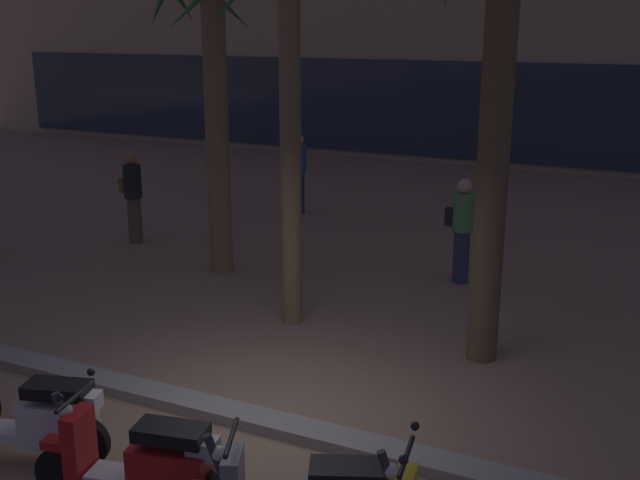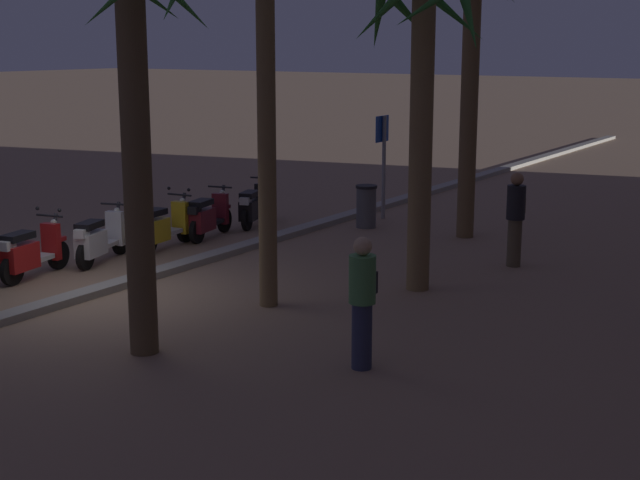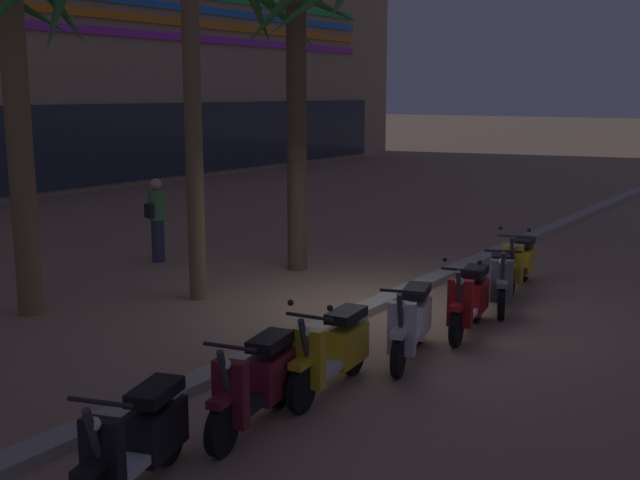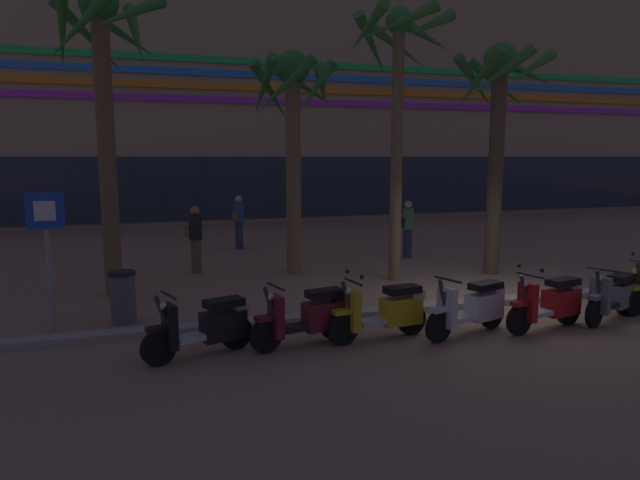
{
  "view_description": "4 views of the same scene",
  "coord_description": "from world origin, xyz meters",
  "px_view_note": "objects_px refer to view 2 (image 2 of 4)",
  "views": [
    {
      "loc": [
        3.64,
        -6.22,
        4.05
      ],
      "look_at": [
        -1.05,
        3.57,
        0.98
      ],
      "focal_mm": 43.18,
      "sensor_mm": 36.0,
      "label": 1
    },
    {
      "loc": [
        10.13,
        10.98,
        4.04
      ],
      "look_at": [
        -0.68,
        3.98,
        1.27
      ],
      "focal_mm": 51.54,
      "sensor_mm": 36.0,
      "label": 2
    },
    {
      "loc": [
        -10.35,
        -6.09,
        3.39
      ],
      "look_at": [
        0.16,
        1.14,
        0.97
      ],
      "focal_mm": 43.76,
      "sensor_mm": 36.0,
      "label": 3
    },
    {
      "loc": [
        -6.89,
        -9.59,
        2.99
      ],
      "look_at": [
        -3.16,
        2.26,
        1.15
      ],
      "focal_mm": 31.52,
      "sensor_mm": 36.0,
      "label": 4
    }
  ],
  "objects_px": {
    "scooter_white_tail_end": "(99,240)",
    "pedestrian_strolling_near_curb": "(362,299)",
    "scooter_red_far_back": "(30,253)",
    "palm_tree_far_corner": "(422,39)",
    "palm_tree_by_mall_entrance": "(130,24)",
    "scooter_maroon_mid_rear": "(208,217)",
    "scooter_yellow_lead_nearest": "(162,227)",
    "crossing_sign": "(383,155)",
    "litter_bin": "(366,206)",
    "scooter_black_mid_front": "(254,207)",
    "palm_tree_mid_walkway": "(472,5)",
    "pedestrian_window_shopping": "(516,216)"
  },
  "relations": [
    {
      "from": "scooter_red_far_back",
      "to": "scooter_white_tail_end",
      "type": "bearing_deg",
      "value": 173.23
    },
    {
      "from": "scooter_yellow_lead_nearest",
      "to": "palm_tree_far_corner",
      "type": "height_order",
      "value": "palm_tree_far_corner"
    },
    {
      "from": "palm_tree_mid_walkway",
      "to": "pedestrian_strolling_near_curb",
      "type": "relative_size",
      "value": 3.82
    },
    {
      "from": "scooter_maroon_mid_rear",
      "to": "palm_tree_mid_walkway",
      "type": "bearing_deg",
      "value": 125.0
    },
    {
      "from": "palm_tree_by_mall_entrance",
      "to": "pedestrian_strolling_near_curb",
      "type": "xyz_separation_m",
      "value": [
        -1.06,
        2.75,
        -3.36
      ]
    },
    {
      "from": "palm_tree_by_mall_entrance",
      "to": "palm_tree_far_corner",
      "type": "bearing_deg",
      "value": 161.88
    },
    {
      "from": "pedestrian_window_shopping",
      "to": "pedestrian_strolling_near_curb",
      "type": "height_order",
      "value": "pedestrian_window_shopping"
    },
    {
      "from": "pedestrian_strolling_near_curb",
      "to": "litter_bin",
      "type": "xyz_separation_m",
      "value": [
        -7.89,
        -4.51,
        -0.42
      ]
    },
    {
      "from": "crossing_sign",
      "to": "litter_bin",
      "type": "xyz_separation_m",
      "value": [
        1.15,
        0.22,
        -1.02
      ]
    },
    {
      "from": "scooter_yellow_lead_nearest",
      "to": "palm_tree_far_corner",
      "type": "bearing_deg",
      "value": 90.81
    },
    {
      "from": "scooter_black_mid_front",
      "to": "crossing_sign",
      "type": "relative_size",
      "value": 0.71
    },
    {
      "from": "pedestrian_strolling_near_curb",
      "to": "scooter_black_mid_front",
      "type": "bearing_deg",
      "value": -134.76
    },
    {
      "from": "scooter_black_mid_front",
      "to": "litter_bin",
      "type": "height_order",
      "value": "scooter_black_mid_front"
    },
    {
      "from": "pedestrian_window_shopping",
      "to": "pedestrian_strolling_near_curb",
      "type": "relative_size",
      "value": 1.03
    },
    {
      "from": "scooter_maroon_mid_rear",
      "to": "palm_tree_by_mall_entrance",
      "type": "distance_m",
      "value": 8.17
    },
    {
      "from": "scooter_white_tail_end",
      "to": "pedestrian_window_shopping",
      "type": "height_order",
      "value": "pedestrian_window_shopping"
    },
    {
      "from": "scooter_maroon_mid_rear",
      "to": "crossing_sign",
      "type": "bearing_deg",
      "value": 154.16
    },
    {
      "from": "scooter_red_far_back",
      "to": "litter_bin",
      "type": "bearing_deg",
      "value": 159.85
    },
    {
      "from": "scooter_yellow_lead_nearest",
      "to": "crossing_sign",
      "type": "xyz_separation_m",
      "value": [
        -5.32,
        2.03,
        1.04
      ]
    },
    {
      "from": "scooter_yellow_lead_nearest",
      "to": "pedestrian_strolling_near_curb",
      "type": "height_order",
      "value": "pedestrian_strolling_near_curb"
    },
    {
      "from": "scooter_black_mid_front",
      "to": "palm_tree_by_mall_entrance",
      "type": "height_order",
      "value": "palm_tree_by_mall_entrance"
    },
    {
      "from": "scooter_maroon_mid_rear",
      "to": "pedestrian_strolling_near_curb",
      "type": "relative_size",
      "value": 1.03
    },
    {
      "from": "scooter_red_far_back",
      "to": "litter_bin",
      "type": "height_order",
      "value": "scooter_red_far_back"
    },
    {
      "from": "palm_tree_by_mall_entrance",
      "to": "palm_tree_mid_walkway",
      "type": "bearing_deg",
      "value": 176.8
    },
    {
      "from": "crossing_sign",
      "to": "litter_bin",
      "type": "bearing_deg",
      "value": 10.92
    },
    {
      "from": "crossing_sign",
      "to": "scooter_maroon_mid_rear",
      "type": "bearing_deg",
      "value": -25.84
    },
    {
      "from": "scooter_red_far_back",
      "to": "crossing_sign",
      "type": "distance_m",
      "value": 8.69
    },
    {
      "from": "palm_tree_by_mall_entrance",
      "to": "pedestrian_window_shopping",
      "type": "height_order",
      "value": "palm_tree_by_mall_entrance"
    },
    {
      "from": "scooter_black_mid_front",
      "to": "palm_tree_mid_walkway",
      "type": "relative_size",
      "value": 0.26
    },
    {
      "from": "crossing_sign",
      "to": "pedestrian_window_shopping",
      "type": "xyz_separation_m",
      "value": [
        2.81,
        4.34,
        -0.57
      ]
    },
    {
      "from": "scooter_red_far_back",
      "to": "pedestrian_strolling_near_curb",
      "type": "bearing_deg",
      "value": 84.0
    },
    {
      "from": "scooter_maroon_mid_rear",
      "to": "scooter_white_tail_end",
      "type": "bearing_deg",
      "value": -5.65
    },
    {
      "from": "scooter_red_far_back",
      "to": "pedestrian_strolling_near_curb",
      "type": "distance_m",
      "value": 7.19
    },
    {
      "from": "scooter_black_mid_front",
      "to": "crossing_sign",
      "type": "xyz_separation_m",
      "value": [
        -2.41,
        1.95,
        1.05
      ]
    },
    {
      "from": "palm_tree_by_mall_entrance",
      "to": "pedestrian_strolling_near_curb",
      "type": "height_order",
      "value": "palm_tree_by_mall_entrance"
    },
    {
      "from": "scooter_white_tail_end",
      "to": "pedestrian_strolling_near_curb",
      "type": "relative_size",
      "value": 1.06
    },
    {
      "from": "palm_tree_by_mall_entrance",
      "to": "palm_tree_mid_walkway",
      "type": "distance_m",
      "value": 9.22
    },
    {
      "from": "palm_tree_far_corner",
      "to": "palm_tree_by_mall_entrance",
      "type": "height_order",
      "value": "palm_tree_by_mall_entrance"
    },
    {
      "from": "scooter_black_mid_front",
      "to": "scooter_yellow_lead_nearest",
      "type": "relative_size",
      "value": 0.94
    },
    {
      "from": "scooter_white_tail_end",
      "to": "pedestrian_strolling_near_curb",
      "type": "xyz_separation_m",
      "value": [
        2.2,
        6.96,
        0.45
      ]
    },
    {
      "from": "scooter_red_far_back",
      "to": "palm_tree_mid_walkway",
      "type": "bearing_deg",
      "value": 146.42
    },
    {
      "from": "scooter_white_tail_end",
      "to": "palm_tree_by_mall_entrance",
      "type": "relative_size",
      "value": 0.31
    },
    {
      "from": "pedestrian_window_shopping",
      "to": "palm_tree_far_corner",
      "type": "bearing_deg",
      "value": -17.43
    },
    {
      "from": "scooter_maroon_mid_rear",
      "to": "palm_tree_by_mall_entrance",
      "type": "height_order",
      "value": "palm_tree_by_mall_entrance"
    },
    {
      "from": "scooter_maroon_mid_rear",
      "to": "litter_bin",
      "type": "height_order",
      "value": "scooter_maroon_mid_rear"
    },
    {
      "from": "scooter_black_mid_front",
      "to": "scooter_red_far_back",
      "type": "distance_m",
      "value": 5.9
    },
    {
      "from": "palm_tree_mid_walkway",
      "to": "palm_tree_by_mall_entrance",
      "type": "bearing_deg",
      "value": -3.2
    },
    {
      "from": "palm_tree_far_corner",
      "to": "palm_tree_by_mall_entrance",
      "type": "xyz_separation_m",
      "value": [
        4.86,
        -1.59,
        0.16
      ]
    },
    {
      "from": "pedestrian_window_shopping",
      "to": "litter_bin",
      "type": "xyz_separation_m",
      "value": [
        -1.66,
        -4.12,
        -0.45
      ]
    },
    {
      "from": "scooter_white_tail_end",
      "to": "scooter_red_far_back",
      "type": "relative_size",
      "value": 1.03
    }
  ]
}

